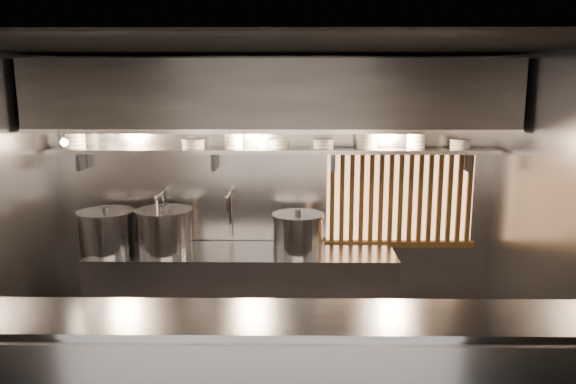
{
  "coord_description": "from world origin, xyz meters",
  "views": [
    {
      "loc": [
        0.21,
        -4.2,
        2.55
      ],
      "look_at": [
        0.16,
        0.55,
        1.61
      ],
      "focal_mm": 35.0,
      "sensor_mm": 36.0,
      "label": 1
    }
  ],
  "objects_px": {
    "stock_pot_right": "(298,233)",
    "pendant_bulb": "(262,144)",
    "stock_pot_mid": "(165,230)",
    "heat_lamp": "(62,136)",
    "stock_pot_left": "(107,231)"
  },
  "relations": [
    {
      "from": "stock_pot_mid",
      "to": "stock_pot_right",
      "type": "height_order",
      "value": "stock_pot_mid"
    },
    {
      "from": "pendant_bulb",
      "to": "stock_pot_mid",
      "type": "bearing_deg",
      "value": -174.26
    },
    {
      "from": "heat_lamp",
      "to": "stock_pot_right",
      "type": "xyz_separation_m",
      "value": [
        2.15,
        0.25,
        -0.97
      ]
    },
    {
      "from": "stock_pot_left",
      "to": "stock_pot_right",
      "type": "bearing_deg",
      "value": -0.01
    },
    {
      "from": "stock_pot_left",
      "to": "heat_lamp",
      "type": "bearing_deg",
      "value": -136.41
    },
    {
      "from": "stock_pot_right",
      "to": "stock_pot_mid",
      "type": "bearing_deg",
      "value": -179.91
    },
    {
      "from": "pendant_bulb",
      "to": "stock_pot_mid",
      "type": "xyz_separation_m",
      "value": [
        -0.96,
        -0.1,
        -0.85
      ]
    },
    {
      "from": "stock_pot_right",
      "to": "pendant_bulb",
      "type": "bearing_deg",
      "value": 164.77
    },
    {
      "from": "stock_pot_left",
      "to": "stock_pot_mid",
      "type": "distance_m",
      "value": 0.57
    },
    {
      "from": "heat_lamp",
      "to": "pendant_bulb",
      "type": "relative_size",
      "value": 1.87
    },
    {
      "from": "pendant_bulb",
      "to": "stock_pot_left",
      "type": "xyz_separation_m",
      "value": [
        -1.53,
        -0.09,
        -0.85
      ]
    },
    {
      "from": "heat_lamp",
      "to": "stock_pot_mid",
      "type": "relative_size",
      "value": 0.58
    },
    {
      "from": "stock_pot_left",
      "to": "stock_pot_right",
      "type": "relative_size",
      "value": 1.06
    },
    {
      "from": "stock_pot_left",
      "to": "stock_pot_right",
      "type": "xyz_separation_m",
      "value": [
        1.88,
        -0.0,
        -0.01
      ]
    },
    {
      "from": "heat_lamp",
      "to": "stock_pot_left",
      "type": "height_order",
      "value": "heat_lamp"
    }
  ]
}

